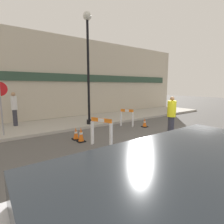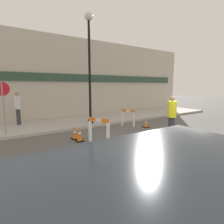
% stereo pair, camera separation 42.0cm
% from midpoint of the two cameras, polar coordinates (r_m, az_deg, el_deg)
% --- Properties ---
extents(ground_plane, '(60.00, 60.00, 0.00)m').
position_cam_midpoint_polar(ground_plane, '(7.52, 24.82, -9.75)').
color(ground_plane, '#565451').
extents(sidewalk_slab, '(18.00, 3.27, 0.14)m').
position_cam_midpoint_polar(sidewalk_slab, '(11.81, -1.15, -2.13)').
color(sidewalk_slab, '#ADA89E').
rests_on(sidewalk_slab, ground_plane).
extents(storefront_facade, '(18.00, 0.22, 5.50)m').
position_cam_midpoint_polar(storefront_facade, '(13.10, -5.21, 10.69)').
color(storefront_facade, '#BCB29E').
rests_on(storefront_facade, ground_plane).
extents(streetlamp_post, '(0.44, 0.44, 5.91)m').
position_cam_midpoint_polar(streetlamp_post, '(9.86, -6.15, 18.05)').
color(streetlamp_post, black).
rests_on(streetlamp_post, sidewalk_slab).
extents(stop_sign, '(0.60, 0.06, 2.29)m').
position_cam_midpoint_polar(stop_sign, '(8.87, -30.93, 3.54)').
color(stop_sign, gray).
rests_on(stop_sign, sidewalk_slab).
extents(barricade_0, '(0.52, 0.69, 0.97)m').
position_cam_midpoint_polar(barricade_0, '(9.81, 6.51, -1.76)').
color(barricade_0, white).
rests_on(barricade_0, ground_plane).
extents(barricade_1, '(0.48, 0.88, 1.07)m').
position_cam_midpoint_polar(barricade_1, '(6.60, -2.54, -6.16)').
color(barricade_1, white).
rests_on(barricade_1, ground_plane).
extents(traffic_cone_0, '(0.30, 0.30, 0.53)m').
position_cam_midpoint_polar(traffic_cone_0, '(7.65, -10.47, -6.82)').
color(traffic_cone_0, black).
rests_on(traffic_cone_0, ground_plane).
extents(traffic_cone_1, '(0.30, 0.30, 0.61)m').
position_cam_midpoint_polar(traffic_cone_1, '(7.28, -8.94, -7.22)').
color(traffic_cone_1, black).
rests_on(traffic_cone_1, ground_plane).
extents(traffic_cone_2, '(0.30, 0.30, 0.50)m').
position_cam_midpoint_polar(traffic_cone_2, '(9.77, 12.23, -3.59)').
color(traffic_cone_2, black).
rests_on(traffic_cone_2, ground_plane).
extents(person_worker, '(0.54, 0.54, 1.78)m').
position_cam_midpoint_polar(person_worker, '(8.33, 20.31, -1.00)').
color(person_worker, '#33333D').
rests_on(person_worker, ground_plane).
extents(person_pedestrian, '(0.39, 0.39, 1.79)m').
position_cam_midpoint_polar(person_pedestrian, '(10.68, -27.43, 1.45)').
color(person_pedestrian, '#33333D').
rests_on(person_pedestrian, sidewalk_slab).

